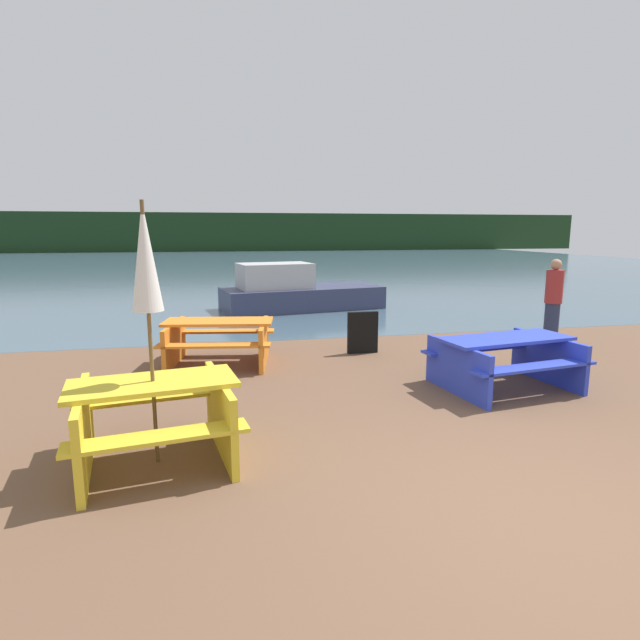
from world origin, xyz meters
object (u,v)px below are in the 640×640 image
picnic_table_blue (505,357)px  boat (295,292)px  umbrella_white (145,260)px  picnic_table_yellow (155,414)px  signboard (363,333)px  person (553,300)px  picnic_table_orange (219,337)px

picnic_table_blue → boat: size_ratio=0.44×
picnic_table_blue → umbrella_white: bearing=-163.2°
picnic_table_yellow → signboard: bearing=49.6°
boat → signboard: boat is taller
person → signboard: size_ratio=2.17×
picnic_table_blue → picnic_table_orange: bearing=151.2°
boat → signboard: (0.37, -5.26, -0.10)m
person → signboard: 3.97m
picnic_table_yellow → picnic_table_blue: picnic_table_yellow is taller
boat → picnic_table_orange: bearing=-121.4°
picnic_table_blue → umbrella_white: size_ratio=0.83×
boat → person: bearing=-59.7°
picnic_table_blue → signboard: bearing=120.0°
umbrella_white → boat: umbrella_white is taller
picnic_table_blue → umbrella_white: 4.91m
picnic_table_yellow → picnic_table_blue: (4.49, 1.36, -0.02)m
picnic_table_yellow → signboard: (3.14, 3.69, -0.09)m
picnic_table_yellow → picnic_table_orange: (0.63, 3.48, -0.02)m
picnic_table_yellow → umbrella_white: (0.00, 0.00, 1.44)m
picnic_table_orange → person: size_ratio=1.20×
umbrella_white → boat: size_ratio=0.53×
umbrella_white → picnic_table_yellow: bearing=0.0°
picnic_table_yellow → umbrella_white: size_ratio=0.70×
picnic_table_yellow → person: 8.08m
boat → person: (4.31, -5.09, 0.34)m
picnic_table_yellow → umbrella_white: 1.44m
picnic_table_blue → picnic_table_yellow: bearing=-163.2°
picnic_table_orange → boat: (2.14, 5.47, 0.03)m
person → boat: bearing=130.3°
umbrella_white → signboard: (3.14, 3.69, -1.54)m
umbrella_white → signboard: bearing=49.6°
picnic_table_blue → person: bearing=44.1°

